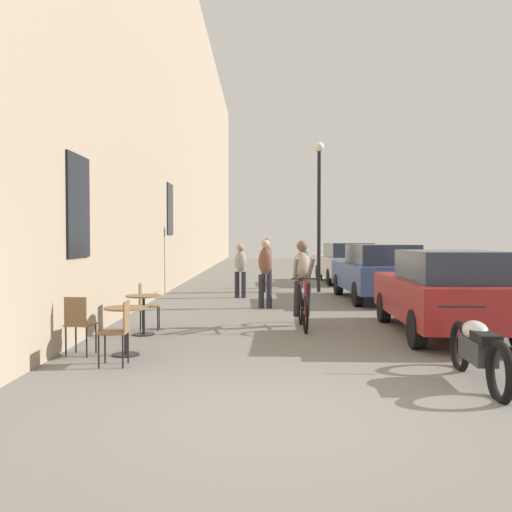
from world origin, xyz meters
TOP-DOWN VIEW (x-y plane):
  - ground_plane at (0.00, 0.00)m, footprint 88.00×88.00m
  - building_facade_left at (-3.45, 14.00)m, footprint 0.54×68.00m
  - cafe_table_near at (-2.18, 2.88)m, footprint 0.64×0.64m
  - cafe_chair_near_toward_street at (-2.10, 2.19)m, footprint 0.39×0.39m
  - cafe_chair_near_toward_wall at (-2.86, 2.81)m, footprint 0.43×0.43m
  - cafe_table_mid at (-2.28, 4.66)m, footprint 0.64×0.64m
  - cafe_chair_mid_toward_street at (-2.36, 5.22)m, footprint 0.41×0.41m
  - cyclist_on_bicycle at (0.66, 5.55)m, footprint 0.52×1.76m
  - pedestrian_near at (-0.04, 8.57)m, footprint 0.35×0.25m
  - pedestrian_mid at (-0.76, 11.09)m, footprint 0.35×0.26m
  - pedestrian_far at (0.04, 12.89)m, footprint 0.37×0.29m
  - pedestrian_furthest at (1.36, 14.36)m, footprint 0.36×0.27m
  - street_lamp at (1.75, 12.91)m, footprint 0.32×0.32m
  - parked_car_nearest at (3.17, 4.68)m, footprint 1.95×4.37m
  - parked_car_second at (3.14, 10.33)m, footprint 1.99×4.51m
  - parked_car_third at (3.21, 16.66)m, footprint 2.01×4.50m
  - parked_motorcycle at (2.46, 1.29)m, footprint 0.62×2.15m

SIDE VIEW (x-z plane):
  - ground_plane at x=0.00m, z-range 0.00..0.00m
  - parked_motorcycle at x=2.46m, z-range -0.05..0.86m
  - cafe_chair_near_toward_street at x=-2.10m, z-range 0.07..0.96m
  - cafe_chair_near_toward_wall at x=-2.86m, z-range 0.07..0.96m
  - cafe_chair_mid_toward_street at x=-2.36m, z-range 0.07..0.96m
  - cafe_table_near at x=-2.18m, z-range 0.16..0.88m
  - cafe_table_mid at x=-2.28m, z-range 0.16..0.88m
  - parked_car_nearest at x=3.17m, z-range 0.03..1.56m
  - cyclist_on_bicycle at x=0.66m, z-range -0.06..1.68m
  - parked_car_third at x=3.21m, z-range 0.03..1.61m
  - parked_car_second at x=3.14m, z-range 0.03..1.61m
  - pedestrian_mid at x=-0.76m, z-range 0.10..1.69m
  - pedestrian_furthest at x=1.36m, z-range 0.10..1.73m
  - pedestrian_near at x=-0.04m, z-range 0.11..1.83m
  - pedestrian_far at x=0.04m, z-range 0.11..1.88m
  - street_lamp at x=1.75m, z-range 0.66..5.56m
  - building_facade_left at x=-3.45m, z-range 0.00..13.52m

